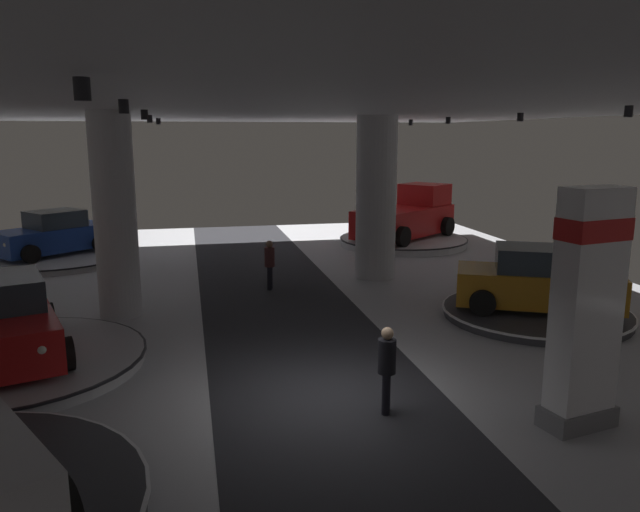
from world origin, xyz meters
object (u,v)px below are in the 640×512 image
(display_platform_mid_right, at_px, (535,313))
(visitor_walking_far, at_px, (270,262))
(display_car_deep_left, at_px, (54,235))
(visitor_walking_near, at_px, (387,364))
(display_car_mid_left, at_px, (4,322))
(column_left, at_px, (115,216))
(display_car_mid_right, at_px, (536,281))
(display_platform_deep_right, at_px, (403,241))
(brand_sign_pylon, at_px, (587,307))
(pickup_truck_deep_right, at_px, (408,216))
(display_platform_mid_left, at_px, (8,362))
(column_right, at_px, (376,198))
(display_platform_deep_left, at_px, (55,257))

(display_platform_mid_right, distance_m, visitor_walking_far, 8.08)
(display_car_deep_left, height_order, visitor_walking_near, display_car_deep_left)
(display_car_mid_left, bearing_deg, column_left, 61.26)
(display_car_mid_right, bearing_deg, display_platform_deep_right, 88.47)
(visitor_walking_far, bearing_deg, display_car_deep_left, 140.16)
(brand_sign_pylon, height_order, visitor_walking_far, brand_sign_pylon)
(display_platform_deep_right, height_order, display_car_deep_left, display_car_deep_left)
(display_car_mid_left, relative_size, pickup_truck_deep_right, 0.83)
(display_car_mid_right, bearing_deg, display_platform_mid_left, -175.75)
(column_right, height_order, display_platform_mid_right, column_right)
(display_platform_mid_left, distance_m, display_car_mid_right, 12.98)
(display_platform_deep_right, bearing_deg, display_platform_deep_left, -179.03)
(display_platform_mid_right, bearing_deg, display_car_mid_left, -175.95)
(column_right, bearing_deg, display_car_mid_left, -147.50)
(column_right, bearing_deg, column_left, -160.51)
(display_platform_mid_left, bearing_deg, column_left, 61.58)
(display_platform_mid_right, bearing_deg, visitor_walking_near, -141.50)
(display_car_mid_right, height_order, pickup_truck_deep_right, pickup_truck_deep_right)
(column_left, distance_m, visitor_walking_near, 9.12)
(brand_sign_pylon, distance_m, display_platform_deep_right, 17.31)
(display_car_mid_right, bearing_deg, column_left, 166.52)
(display_car_deep_left, relative_size, visitor_walking_far, 2.75)
(display_platform_deep_right, relative_size, display_car_deep_left, 1.30)
(display_car_mid_left, distance_m, display_car_deep_left, 11.93)
(column_left, distance_m, visitor_walking_far, 5.12)
(column_right, height_order, display_car_mid_left, column_right)
(column_left, relative_size, display_car_deep_left, 1.26)
(display_platform_mid_left, distance_m, display_platform_deep_left, 11.94)
(pickup_truck_deep_right, xyz_separation_m, visitor_walking_far, (-7.16, -6.81, -0.36))
(visitor_walking_near, bearing_deg, visitor_walking_far, 95.31)
(display_platform_mid_left, height_order, display_car_mid_right, display_car_mid_right)
(pickup_truck_deep_right, bearing_deg, display_platform_deep_right, -142.90)
(visitor_walking_near, bearing_deg, display_platform_deep_right, 69.00)
(column_right, distance_m, display_platform_deep_left, 12.95)
(display_platform_deep_right, relative_size, visitor_walking_near, 3.57)
(display_platform_mid_left, distance_m, display_platform_deep_right, 17.93)
(display_platform_mid_right, xyz_separation_m, visitor_walking_near, (-5.78, -4.60, 0.77))
(display_car_mid_right, bearing_deg, column_right, 116.80)
(display_car_mid_right, relative_size, display_car_deep_left, 1.04)
(column_left, relative_size, visitor_walking_far, 3.46)
(column_left, relative_size, visitor_walking_near, 3.46)
(display_car_mid_left, relative_size, display_platform_deep_left, 0.75)
(pickup_truck_deep_right, bearing_deg, column_left, -142.92)
(brand_sign_pylon, bearing_deg, display_platform_deep_right, 79.87)
(display_platform_mid_left, distance_m, visitor_walking_far, 8.41)
(visitor_walking_far, bearing_deg, display_platform_mid_right, -34.48)
(display_car_mid_left, height_order, display_platform_mid_right, display_car_mid_left)
(column_left, xyz_separation_m, display_platform_deep_left, (-3.30, 8.27, -2.61))
(display_platform_mid_left, distance_m, visitor_walking_near, 8.08)
(display_platform_mid_right, xyz_separation_m, visitor_walking_far, (-6.63, 4.55, 0.77))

